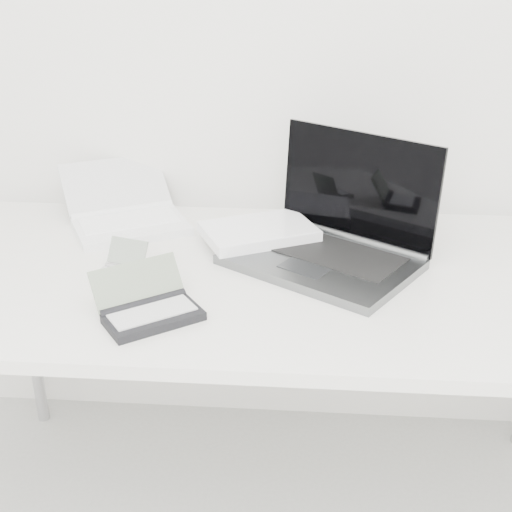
# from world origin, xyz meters

# --- Properties ---
(desk) EXTENTS (1.60, 0.80, 0.73)m
(desk) POSITION_xyz_m (0.00, 1.55, 0.68)
(desk) COLOR white
(desk) RESTS_ON ground
(laptop_large) EXTENTS (0.58, 0.49, 0.28)m
(laptop_large) POSITION_xyz_m (0.10, 1.65, 0.78)
(laptop_large) COLOR #595C5F
(laptop_large) RESTS_ON desk
(netbook_open_white) EXTENTS (0.40, 0.43, 0.13)m
(netbook_open_white) POSITION_xyz_m (-0.40, 1.82, 0.76)
(netbook_open_white) COLOR white
(netbook_open_white) RESTS_ON desk
(pda_silver) EXTENTS (0.12, 0.13, 0.07)m
(pda_silver) POSITION_xyz_m (-0.34, 1.51, 0.75)
(pda_silver) COLOR silver
(pda_silver) RESTS_ON desk
(palmtop_charcoal) EXTENTS (0.24, 0.24, 0.09)m
(palmtop_charcoal) POSITION_xyz_m (-0.23, 1.33, 0.75)
(palmtop_charcoal) COLOR black
(palmtop_charcoal) RESTS_ON desk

